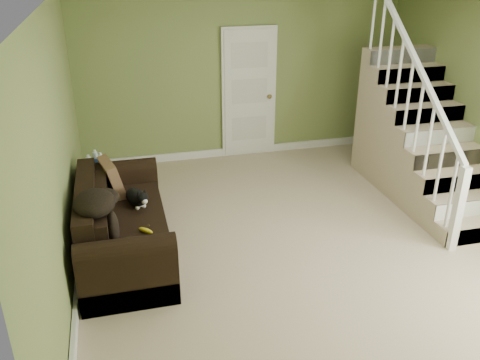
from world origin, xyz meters
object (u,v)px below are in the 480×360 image
cat (136,198)px  banana (146,230)px  sofa (120,227)px  side_table (99,190)px

cat → banana: size_ratio=2.93×
sofa → banana: 0.51m
sofa → side_table: (-0.22, 1.07, -0.02)m
banana → cat: bearing=49.5°
sofa → banana: bearing=-57.9°
side_table → cat: bearing=-63.5°
side_table → cat: 1.00m
cat → sofa: bearing=-155.1°
sofa → banana: sofa is taller
sofa → side_table: size_ratio=2.65×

